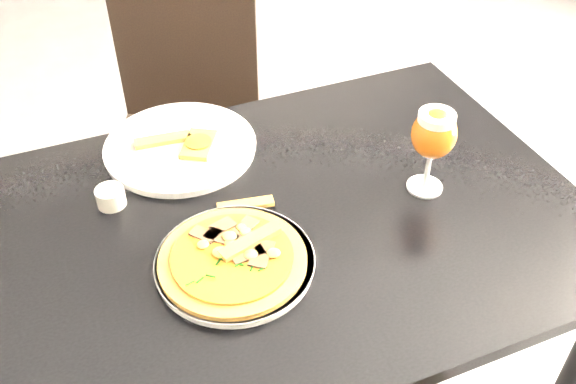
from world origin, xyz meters
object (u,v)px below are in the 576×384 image
object	(u,v)px
dining_table	(271,255)
pizza	(233,258)
chair_far	(187,133)
beer_glass	(434,135)

from	to	relation	value
dining_table	pizza	xyz separation A→B (m)	(-0.09, -0.09, 0.11)
dining_table	pizza	size ratio (longest dim) A/B	4.95
dining_table	pizza	world-z (taller)	pizza
dining_table	chair_far	bearing A→B (deg)	89.53
beer_glass	dining_table	bearing A→B (deg)	-179.62
dining_table	chair_far	xyz separation A→B (m)	(-0.05, 0.69, -0.16)
chair_far	beer_glass	world-z (taller)	beer_glass
pizza	beer_glass	world-z (taller)	beer_glass
pizza	beer_glass	bearing A→B (deg)	12.88
dining_table	beer_glass	distance (m)	0.39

